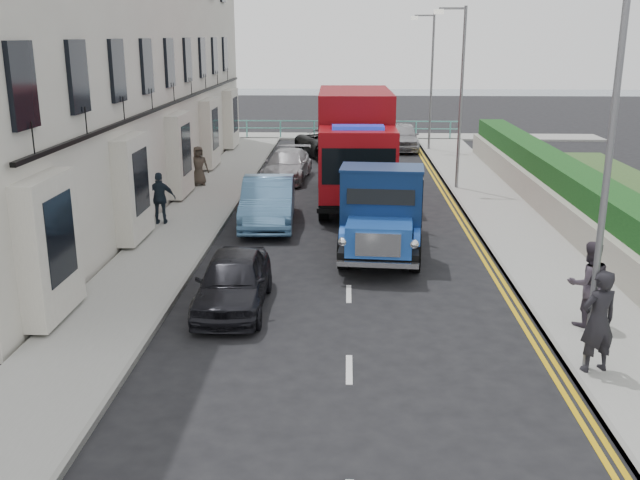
{
  "coord_description": "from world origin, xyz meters",
  "views": [
    {
      "loc": [
        -0.1,
        -13.99,
        5.95
      ],
      "look_at": [
        -0.68,
        1.78,
        1.4
      ],
      "focal_mm": 40.0,
      "sensor_mm": 36.0,
      "label": 1
    }
  ],
  "objects_px": {
    "lamp_near": "(602,156)",
    "bedford_lorry": "(381,218)",
    "lamp_far": "(429,74)",
    "red_lorry": "(355,144)",
    "lamp_mid": "(458,88)",
    "pedestrian_east_near": "(598,321)",
    "parked_car_front": "(233,281)"
  },
  "relations": [
    {
      "from": "red_lorry",
      "to": "parked_car_front",
      "type": "xyz_separation_m",
      "value": [
        -2.82,
        -11.08,
        -1.47
      ]
    },
    {
      "from": "red_lorry",
      "to": "parked_car_front",
      "type": "distance_m",
      "value": 11.53
    },
    {
      "from": "lamp_far",
      "to": "pedestrian_east_near",
      "type": "xyz_separation_m",
      "value": [
        0.22,
        -26.1,
        -2.92
      ]
    },
    {
      "from": "lamp_near",
      "to": "bedford_lorry",
      "type": "xyz_separation_m",
      "value": [
        -3.31,
        6.75,
        -2.81
      ]
    },
    {
      "from": "lamp_far",
      "to": "parked_car_front",
      "type": "bearing_deg",
      "value": -106.42
    },
    {
      "from": "lamp_near",
      "to": "bedford_lorry",
      "type": "height_order",
      "value": "lamp_near"
    },
    {
      "from": "lamp_mid",
      "to": "red_lorry",
      "type": "distance_m",
      "value": 4.78
    },
    {
      "from": "red_lorry",
      "to": "lamp_far",
      "type": "bearing_deg",
      "value": 70.57
    },
    {
      "from": "lamp_near",
      "to": "lamp_far",
      "type": "distance_m",
      "value": 26.0
    },
    {
      "from": "lamp_mid",
      "to": "bedford_lorry",
      "type": "xyz_separation_m",
      "value": [
        -3.31,
        -9.25,
        -2.81
      ]
    },
    {
      "from": "lamp_near",
      "to": "parked_car_front",
      "type": "height_order",
      "value": "lamp_near"
    },
    {
      "from": "lamp_far",
      "to": "bedford_lorry",
      "type": "xyz_separation_m",
      "value": [
        -3.31,
        -19.25,
        -2.81
      ]
    },
    {
      "from": "lamp_far",
      "to": "bedford_lorry",
      "type": "height_order",
      "value": "lamp_far"
    },
    {
      "from": "lamp_mid",
      "to": "bedford_lorry",
      "type": "height_order",
      "value": "lamp_mid"
    },
    {
      "from": "lamp_far",
      "to": "red_lorry",
      "type": "distance_m",
      "value": 12.7
    },
    {
      "from": "lamp_near",
      "to": "lamp_mid",
      "type": "bearing_deg",
      "value": 90.0
    },
    {
      "from": "bedford_lorry",
      "to": "red_lorry",
      "type": "xyz_separation_m",
      "value": [
        -0.65,
        7.33,
        0.93
      ]
    },
    {
      "from": "bedford_lorry",
      "to": "pedestrian_east_near",
      "type": "distance_m",
      "value": 7.7
    },
    {
      "from": "lamp_mid",
      "to": "lamp_far",
      "type": "xyz_separation_m",
      "value": [
        0.0,
        10.0,
        0.0
      ]
    },
    {
      "from": "pedestrian_east_near",
      "to": "lamp_mid",
      "type": "bearing_deg",
      "value": -106.97
    },
    {
      "from": "bedford_lorry",
      "to": "red_lorry",
      "type": "height_order",
      "value": "red_lorry"
    },
    {
      "from": "pedestrian_east_near",
      "to": "lamp_far",
      "type": "bearing_deg",
      "value": -107.27
    },
    {
      "from": "bedford_lorry",
      "to": "pedestrian_east_near",
      "type": "bearing_deg",
      "value": -58.12
    },
    {
      "from": "parked_car_front",
      "to": "pedestrian_east_near",
      "type": "xyz_separation_m",
      "value": [
        7.0,
        -3.1,
        0.43
      ]
    },
    {
      "from": "lamp_near",
      "to": "bedford_lorry",
      "type": "distance_m",
      "value": 8.02
    },
    {
      "from": "lamp_mid",
      "to": "pedestrian_east_near",
      "type": "bearing_deg",
      "value": -89.21
    },
    {
      "from": "lamp_mid",
      "to": "red_lorry",
      "type": "relative_size",
      "value": 0.92
    },
    {
      "from": "lamp_near",
      "to": "bedford_lorry",
      "type": "relative_size",
      "value": 1.25
    },
    {
      "from": "red_lorry",
      "to": "pedestrian_east_near",
      "type": "xyz_separation_m",
      "value": [
        4.18,
        -14.18,
        -1.05
      ]
    },
    {
      "from": "lamp_near",
      "to": "lamp_far",
      "type": "xyz_separation_m",
      "value": [
        0.0,
        26.0,
        0.0
      ]
    },
    {
      "from": "pedestrian_east_near",
      "to": "bedford_lorry",
      "type": "bearing_deg",
      "value": -80.47
    },
    {
      "from": "lamp_mid",
      "to": "lamp_far",
      "type": "relative_size",
      "value": 1.0
    }
  ]
}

